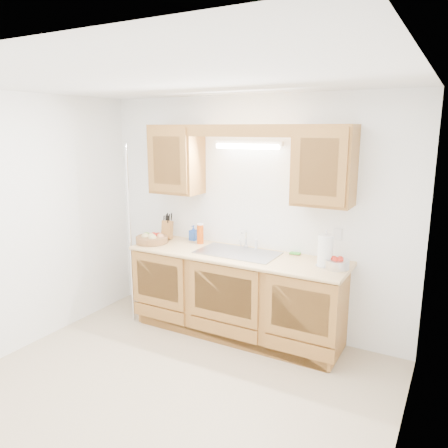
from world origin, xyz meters
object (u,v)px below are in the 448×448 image
Objects in this scene: knife_block at (167,229)px; paper_towel at (325,251)px; apple_bowl at (337,263)px; fruit_basket at (152,239)px.

knife_block is 1.91m from paper_towel.
apple_bowl is (0.11, -0.01, -0.10)m from paper_towel.
apple_bowl is (2.06, 0.09, 0.00)m from fruit_basket.
apple_bowl reaches higher than fruit_basket.
paper_towel is at bearing -23.41° from knife_block.
fruit_basket is 1.95m from paper_towel.
paper_towel is (1.95, 0.10, 0.10)m from fruit_basket.
knife_block is 1.14× the size of apple_bowl.
knife_block is at bearing 79.91° from fruit_basket.
apple_bowl is at bearing -23.41° from knife_block.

